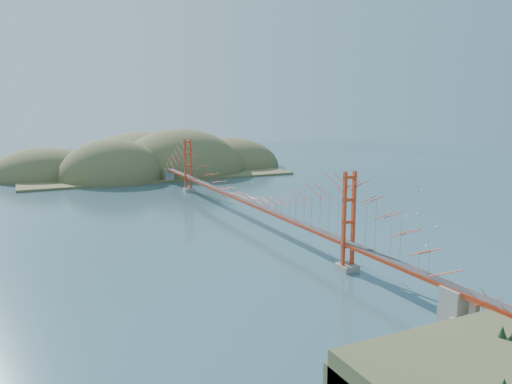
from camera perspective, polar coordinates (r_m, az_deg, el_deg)
name	(u,v)px	position (r m, az deg, el deg)	size (l,w,h in m)	color
ground	(243,218)	(85.15, -1.51, -3.02)	(320.00, 320.00, 0.00)	#2B4956
bridge	(242,178)	(84.03, -1.58, 1.66)	(2.20, 94.40, 12.00)	gray
promontory	(477,334)	(47.32, 23.97, -14.58)	(9.00, 6.00, 0.24)	#59544C
fort	(474,323)	(47.80, 23.69, -13.60)	(3.70, 2.30, 1.75)	brown
far_headlands	(155,171)	(149.99, -11.43, 2.42)	(84.00, 58.00, 25.00)	brown
sailboat_5	(422,189)	(119.42, 18.42, 0.28)	(0.47, 0.50, 0.56)	white
sailboat_8	(354,178)	(133.16, 11.13, 1.56)	(0.62, 0.62, 0.65)	white
sailboat_6	(436,226)	(83.96, 19.92, -3.70)	(0.60, 0.63, 0.71)	white
sailboat_4	(319,185)	(119.72, 7.17, 0.75)	(0.69, 0.69, 0.73)	white
sailboat_1	(361,204)	(98.93, 11.92, -1.32)	(0.70, 0.70, 0.73)	white
sailboat_14	(417,214)	(92.37, 17.91, -2.38)	(0.70, 0.70, 0.73)	white
sailboat_2	(408,216)	(89.84, 16.94, -2.67)	(0.57, 0.46, 0.67)	white
sailboat_7	(293,195)	(106.42, 4.21, -0.35)	(0.61, 0.58, 0.69)	white
sailboat_11	(437,190)	(119.01, 20.01, 0.16)	(0.59, 0.59, 0.62)	white
sailboat_15	(338,187)	(118.40, 9.33, 0.59)	(0.51, 0.58, 0.65)	white
sailboat_12	(253,182)	(123.33, -0.37, 1.10)	(0.63, 0.58, 0.71)	white
sailboat_17	(381,186)	(121.70, 14.10, 0.68)	(0.63, 0.59, 0.71)	white
sailboat_10	(426,245)	(72.48, 18.88, -5.77)	(0.44, 0.49, 0.56)	white
sailboat_16	(309,201)	(100.00, 6.04, -1.04)	(0.68, 0.68, 0.71)	white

